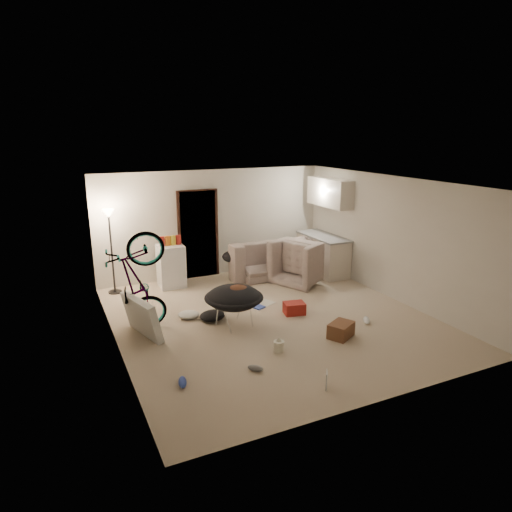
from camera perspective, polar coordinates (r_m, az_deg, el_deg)
name	(u,v)px	position (r m, az deg, el deg)	size (l,w,h in m)	color
floor	(271,319)	(8.54, 1.85, -7.82)	(5.50, 6.00, 0.02)	#C1AD94
ceiling	(272,182)	(7.89, 2.01, 9.22)	(5.50, 6.00, 0.02)	white
wall_back	(213,223)	(10.82, -5.35, 4.12)	(5.50, 0.02, 2.50)	beige
wall_front	(384,312)	(5.75, 15.76, -6.74)	(5.50, 0.02, 2.50)	beige
wall_left	(111,273)	(7.34, -17.65, -2.04)	(0.02, 6.00, 2.50)	beige
wall_right	(392,238)	(9.67, 16.67, 2.16)	(0.02, 6.00, 2.50)	beige
doorway	(198,235)	(10.71, -7.26, 2.68)	(0.85, 0.10, 2.04)	black
door_trim	(198,235)	(10.68, -7.21, 2.65)	(0.97, 0.04, 2.10)	black
floor_lamp	(110,233)	(9.92, -17.78, 2.74)	(0.28, 0.28, 1.81)	black
kitchen_counter	(323,255)	(11.20, 8.33, 0.15)	(0.60, 1.50, 0.88)	beige
counter_top	(323,236)	(11.09, 8.42, 2.44)	(0.64, 1.54, 0.04)	gray
kitchen_uppers	(330,192)	(10.97, 9.21, 7.85)	(0.38, 1.40, 0.65)	beige
sofa	(270,261)	(11.02, 1.81, -0.58)	(2.21, 0.86, 0.64)	#3F473E
armchair	(304,265)	(10.58, 6.08, -1.14)	(1.11, 0.97, 0.72)	#3F473E
bicycle	(139,305)	(8.10, -14.45, -5.95)	(0.63, 1.82, 0.96)	black
book_asset	(326,391)	(6.41, 8.76, -16.33)	(0.18, 0.24, 0.02)	maroon
mini_fridge	(171,266)	(10.25, -10.57, -1.23)	(0.55, 0.55, 0.94)	white
snack_box_0	(162,243)	(10.07, -11.65, 1.55)	(0.10, 0.07, 0.30)	maroon
snack_box_1	(168,243)	(10.10, -10.99, 1.63)	(0.10, 0.07, 0.30)	orange
snack_box_2	(173,242)	(10.13, -10.33, 1.70)	(0.10, 0.07, 0.30)	gold
snack_box_3	(178,242)	(10.16, -9.68, 1.77)	(0.10, 0.07, 0.30)	maroon
saucer_chair	(234,303)	(8.07, -2.77, -5.84)	(1.04, 1.04, 0.74)	silver
hoodie	(237,292)	(7.99, -2.37, -4.47)	(0.48, 0.40, 0.22)	#492719
sofa_drape	(234,256)	(10.58, -2.77, -0.05)	(0.56, 0.46, 0.28)	black
tv_box	(142,317)	(7.96, -14.10, -7.38)	(0.12, 1.03, 0.68)	silver
drink_case_a	(341,330)	(7.89, 10.57, -9.08)	(0.44, 0.31, 0.25)	brown
drink_case_b	(294,308)	(8.72, 4.80, -6.52)	(0.39, 0.28, 0.22)	maroon
juicer	(279,345)	(7.31, 2.87, -11.10)	(0.17, 0.17, 0.25)	beige
newspaper	(260,302)	(9.28, 0.54, -5.78)	(0.39, 0.51, 0.01)	beige
book_blue	(257,307)	(9.03, 0.15, -6.34)	(0.20, 0.27, 0.03)	#314AB3
book_white	(238,309)	(8.94, -2.32, -6.59)	(0.21, 0.28, 0.03)	silver
shoe_0	(258,275)	(10.79, 0.30, -2.40)	(0.30, 0.12, 0.11)	#314AB3
shoe_1	(231,296)	(9.50, -3.12, -5.00)	(0.26, 0.10, 0.09)	slate
shoe_2	(182,382)	(6.53, -9.18, -15.29)	(0.27, 0.11, 0.10)	#314AB3
shoe_3	(255,368)	(6.79, -0.07, -13.85)	(0.24, 0.10, 0.09)	slate
shoe_4	(366,320)	(8.56, 13.65, -7.80)	(0.28, 0.11, 0.10)	white
clothes_lump_a	(213,316)	(8.48, -5.46, -7.42)	(0.50, 0.43, 0.16)	black
clothes_lump_c	(189,315)	(8.62, -8.40, -7.26)	(0.40, 0.34, 0.12)	silver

